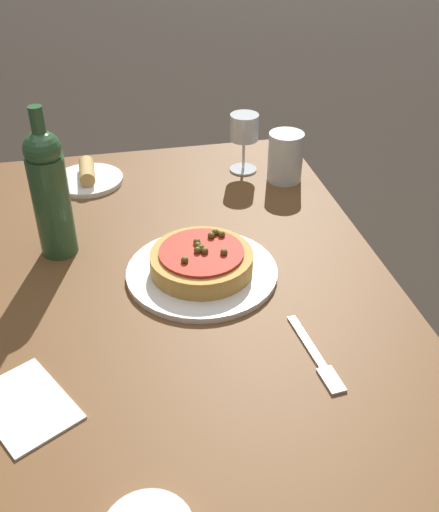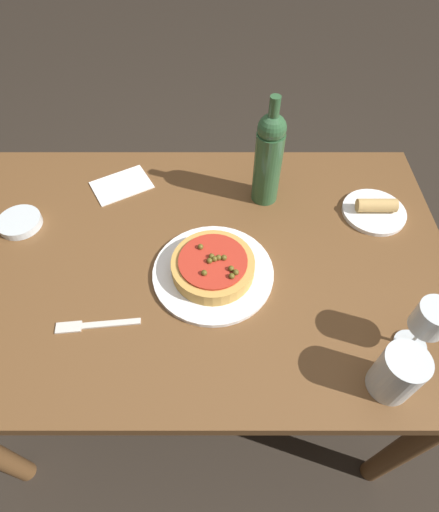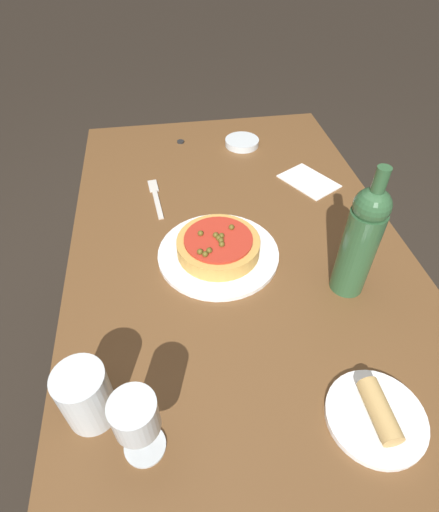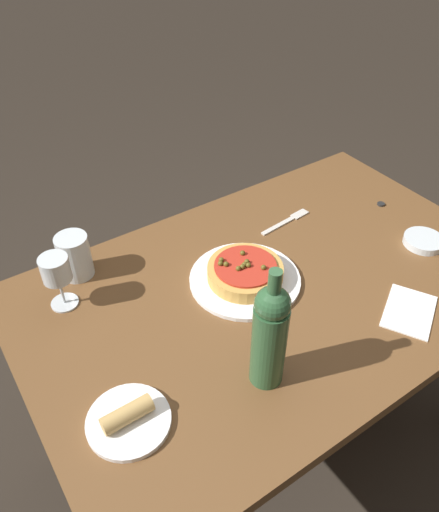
% 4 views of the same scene
% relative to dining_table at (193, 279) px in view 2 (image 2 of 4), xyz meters
% --- Properties ---
extents(ground_plane, '(14.00, 14.00, 0.00)m').
position_rel_dining_table_xyz_m(ground_plane, '(0.00, 0.00, -0.67)').
color(ground_plane, '#2D261E').
extents(dining_table, '(1.31, 0.83, 0.77)m').
position_rel_dining_table_xyz_m(dining_table, '(0.00, 0.00, 0.00)').
color(dining_table, brown).
rests_on(dining_table, ground_plane).
extents(dinner_plate, '(0.29, 0.29, 0.01)m').
position_rel_dining_table_xyz_m(dinner_plate, '(0.06, -0.06, 0.11)').
color(dinner_plate, white).
rests_on(dinner_plate, dining_table).
extents(pizza, '(0.20, 0.20, 0.06)m').
position_rel_dining_table_xyz_m(pizza, '(0.06, -0.06, 0.13)').
color(pizza, gold).
rests_on(pizza, dinner_plate).
extents(wine_glass, '(0.07, 0.07, 0.15)m').
position_rel_dining_table_xyz_m(wine_glass, '(0.48, -0.24, 0.21)').
color(wine_glass, silver).
rests_on(wine_glass, dining_table).
extents(wine_bottle, '(0.07, 0.07, 0.31)m').
position_rel_dining_table_xyz_m(wine_bottle, '(0.20, 0.21, 0.24)').
color(wine_bottle, '#2D5633').
rests_on(wine_bottle, dining_table).
extents(water_cup, '(0.09, 0.09, 0.12)m').
position_rel_dining_table_xyz_m(water_cup, '(0.41, -0.33, 0.16)').
color(water_cup, silver).
rests_on(water_cup, dining_table).
extents(side_bowl, '(0.11, 0.11, 0.02)m').
position_rel_dining_table_xyz_m(side_bowl, '(-0.46, 0.11, 0.11)').
color(side_bowl, silver).
rests_on(side_bowl, dining_table).
extents(fork, '(0.19, 0.04, 0.00)m').
position_rel_dining_table_xyz_m(fork, '(-0.21, -0.20, 0.10)').
color(fork, beige).
rests_on(fork, dining_table).
extents(side_plate, '(0.17, 0.17, 0.05)m').
position_rel_dining_table_xyz_m(side_plate, '(0.50, 0.15, 0.11)').
color(side_plate, white).
rests_on(side_plate, dining_table).
extents(paper_napkin, '(0.20, 0.18, 0.00)m').
position_rel_dining_table_xyz_m(paper_napkin, '(-0.21, 0.26, 0.10)').
color(paper_napkin, white).
rests_on(paper_napkin, dining_table).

